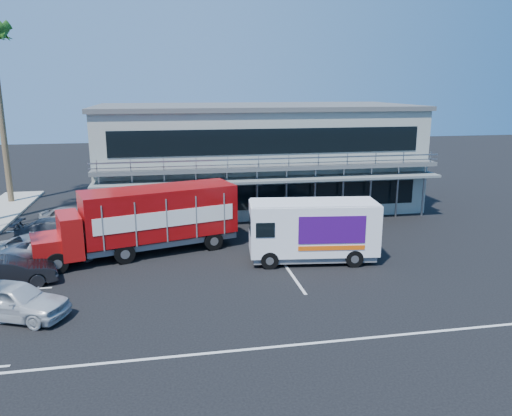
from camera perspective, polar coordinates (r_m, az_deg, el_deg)
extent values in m
plane|color=black|center=(22.91, -0.55, -8.28)|extent=(120.00, 120.00, 0.00)
cube|color=#A3AA9C|center=(36.88, -0.05, 5.83)|extent=(22.00, 10.00, 7.00)
cube|color=#515454|center=(36.56, -0.05, 11.50)|extent=(22.40, 10.40, 0.30)
cube|color=#515454|center=(31.44, 1.82, 4.61)|extent=(22.00, 1.20, 0.25)
cube|color=gray|center=(30.84, 2.05, 5.37)|extent=(22.00, 0.08, 0.90)
cube|color=slate|center=(31.27, 1.93, 3.26)|extent=(22.00, 1.80, 0.15)
cube|color=black|center=(32.38, 1.58, 1.28)|extent=(20.00, 0.06, 1.60)
cube|color=black|center=(31.79, 1.62, 7.63)|extent=(20.00, 0.06, 1.60)
cylinder|color=brown|center=(41.11, -27.03, 8.67)|extent=(0.44, 0.44, 12.00)
cube|color=#A50E0D|center=(26.15, -22.77, -4.28)|extent=(1.94, 2.51, 1.18)
cube|color=#A50E0D|center=(26.07, -20.51, -2.88)|extent=(1.63, 2.64, 2.07)
cube|color=black|center=(25.91, -20.62, -1.62)|extent=(0.63, 2.03, 0.69)
cube|color=#95090C|center=(26.70, -10.95, -0.43)|extent=(8.26, 4.56, 2.56)
cube|color=slate|center=(27.11, -10.80, -3.56)|extent=(8.16, 4.20, 0.30)
cube|color=white|center=(25.57, -10.17, -1.25)|extent=(6.98, 2.04, 0.84)
cube|color=white|center=(27.89, -11.65, -0.06)|extent=(6.98, 2.04, 0.84)
cylinder|color=black|center=(25.28, -21.81, -5.93)|extent=(1.06, 0.55, 1.03)
cylinder|color=black|center=(27.33, -22.24, -4.51)|extent=(1.06, 0.55, 1.03)
cylinder|color=black|center=(25.67, -14.78, -5.08)|extent=(1.06, 0.55, 1.03)
cylinder|color=black|center=(27.70, -15.74, -3.75)|extent=(1.06, 0.55, 1.03)
cylinder|color=black|center=(26.94, -4.90, -3.75)|extent=(1.06, 0.55, 1.03)
cylinder|color=black|center=(28.88, -6.51, -2.58)|extent=(1.06, 0.55, 1.03)
cube|color=white|center=(24.97, 6.55, -2.23)|extent=(6.53, 2.92, 2.52)
cube|color=slate|center=(25.39, 6.46, -5.26)|extent=(6.25, 2.68, 0.32)
cube|color=black|center=(24.55, -0.66, -1.77)|extent=(0.28, 1.77, 0.86)
cube|color=white|center=(24.65, 6.63, 0.65)|extent=(6.40, 2.86, 0.07)
cube|color=#3D0B67|center=(24.03, 8.71, -2.50)|extent=(3.22, 0.43, 1.35)
cube|color=#3D0B67|center=(26.09, 7.70, -1.16)|extent=(3.22, 0.43, 1.35)
cube|color=#F2590C|center=(24.29, 8.63, -4.55)|extent=(3.22, 0.42, 0.23)
cylinder|color=black|center=(24.18, 1.56, -5.98)|extent=(0.89, 0.38, 0.87)
cylinder|color=black|center=(25.98, 1.19, -4.56)|extent=(0.89, 0.38, 0.87)
cylinder|color=black|center=(24.88, 11.16, -5.67)|extent=(0.89, 0.38, 0.87)
cylinder|color=black|center=(26.63, 10.14, -4.32)|extent=(0.89, 0.38, 0.87)
imported|color=silver|center=(21.30, -25.93, -9.44)|extent=(4.53, 3.21, 1.43)
imported|color=black|center=(24.50, -26.60, -6.64)|extent=(4.33, 2.45, 1.35)
imported|color=silver|center=(27.13, -22.53, -4.14)|extent=(5.94, 4.34, 1.50)
imported|color=#292E37|center=(29.96, -21.40, -2.48)|extent=(5.04, 2.39, 1.42)
imported|color=slate|center=(33.20, -20.35, -0.95)|extent=(4.14, 2.71, 1.31)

